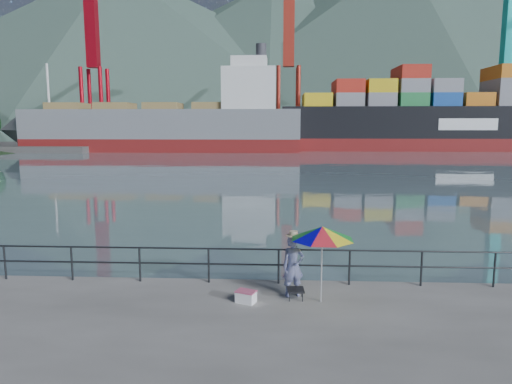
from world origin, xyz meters
TOP-DOWN VIEW (x-y plane):
  - harbor_water at (0.00, 130.00)m, footprint 500.00×280.00m
  - far_dock at (10.00, 93.00)m, footprint 200.00×40.00m
  - guardrail at (0.00, 1.70)m, footprint 22.00×0.06m
  - mountains at (38.82, 207.75)m, footprint 600.00×332.80m
  - port_cranes at (31.00, 84.00)m, footprint 116.00×28.00m
  - container_stacks at (33.64, 93.55)m, footprint 58.00×8.40m
  - fisherman at (3.38, 0.79)m, footprint 0.67×0.54m
  - beach_umbrella at (4.08, 0.39)m, footprint 2.15×2.15m
  - folding_stool at (3.45, 0.55)m, footprint 0.44×0.44m
  - cooler_bag at (2.17, 0.27)m, footprint 0.56×0.48m
  - fishing_rod at (3.55, 2.19)m, footprint 0.43×1.71m
  - bulk_carrier at (-15.34, 69.18)m, footprint 47.92×8.29m
  - container_ship at (37.38, 75.54)m, footprint 64.02×10.67m

SIDE VIEW (x-z plane):
  - harbor_water at x=0.00m, z-range 0.00..0.00m
  - far_dock at x=10.00m, z-range -0.20..0.20m
  - fishing_rod at x=3.55m, z-range -0.62..0.62m
  - cooler_bag at x=2.17m, z-range 0.00..0.28m
  - folding_stool at x=3.45m, z-range 0.01..0.29m
  - guardrail at x=0.00m, z-range 0.01..1.03m
  - fisherman at x=3.38m, z-range 0.00..1.61m
  - beach_umbrella at x=4.08m, z-range 0.82..2.80m
  - container_stacks at x=33.64m, z-range -1.34..6.46m
  - bulk_carrier at x=-15.34m, z-range -3.07..11.43m
  - container_ship at x=37.38m, z-range -3.25..14.85m
  - port_cranes at x=31.00m, z-range -3.20..35.20m
  - mountains at x=38.82m, z-range -4.45..75.55m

